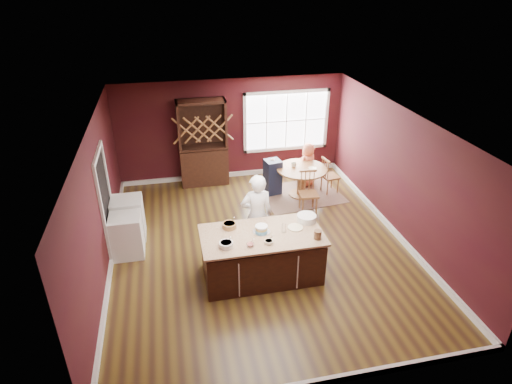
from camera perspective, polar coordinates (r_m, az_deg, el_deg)
The scene contains 27 objects.
room_shell at distance 8.31m, azimuth 0.52°, elevation 0.49°, with size 7.00×7.00×7.00m.
window at distance 11.71m, azimuth 4.05°, elevation 9.43°, with size 2.36×0.10×1.66m, color white, non-canonical shape.
doorway at distance 8.93m, azimuth -19.31°, elevation -1.49°, with size 0.08×1.26×2.13m, color white, non-canonical shape.
kitchen_island at distance 7.97m, azimuth 0.77°, elevation -8.53°, with size 2.20×1.15×0.92m.
dining_table at distance 10.77m, azimuth 6.09°, elevation 2.13°, with size 1.26×1.26×0.75m.
baker at distance 8.36m, azimuth 0.10°, elevation -3.10°, with size 0.63×0.42×1.74m, color white.
layer_cake at distance 7.72m, azimuth 0.72°, elevation -4.94°, with size 0.32×0.32×0.13m, color white, non-canonical shape.
bowl_blue at distance 7.36m, azimuth -4.00°, elevation -7.00°, with size 0.24×0.24×0.09m, color silver.
bowl_yellow at distance 7.86m, azimuth -3.57°, elevation -4.48°, with size 0.26×0.26×0.10m, color #9A8346.
bowl_pink at distance 7.37m, azimuth -0.78°, elevation -7.07°, with size 0.14×0.14×0.05m, color white.
bowl_olive at distance 7.44m, azimuth 1.71°, elevation -6.68°, with size 0.16×0.16×0.06m, color beige.
drinking_glass at distance 7.72m, azimuth 3.75°, elevation -4.83°, with size 0.08×0.08×0.16m, color silver.
dinner_plate at distance 7.89m, azimuth 5.27°, elevation -4.74°, with size 0.28×0.28×0.02m, color #FFEBC1.
white_tub at distance 8.10m, azimuth 6.76°, elevation -3.47°, with size 0.36×0.36×0.12m, color white.
stoneware_crock at distance 7.61m, azimuth 8.22°, elevation -5.65°, with size 0.14×0.14×0.16m, color #4F361E.
rug at distance 11.01m, azimuth 5.95°, elevation -0.35°, with size 1.99×1.54×0.01m, color brown.
chair_east at distance 11.07m, azimuth 9.89°, elevation 2.27°, with size 0.40×0.38×0.96m, color brown, non-canonical shape.
chair_south at distance 10.05m, azimuth 7.04°, elevation -0.06°, with size 0.43×0.41×1.02m, color brown, non-canonical shape.
chair_north at distance 11.55m, azimuth 6.39°, elevation 3.73°, with size 0.42×0.40×1.00m, color olive, non-canonical shape.
seated_woman at distance 11.31m, azimuth 6.92°, elevation 3.67°, with size 0.57×0.37×1.17m, color #D66C49.
high_chair at distance 10.85m, azimuth 2.23°, elevation 2.12°, with size 0.38×0.38×0.95m, color #1C243F, non-canonical shape.
toddler at distance 10.77m, azimuth 1.78°, elevation 3.89°, with size 0.18×0.14×0.26m, color #8CA5BF, non-canonical shape.
table_plate at distance 10.69m, azimuth 7.54°, elevation 3.16°, with size 0.20×0.20×0.02m, color beige.
table_cup at distance 10.73m, azimuth 5.06°, elevation 3.65°, with size 0.13×0.13×0.10m, color beige.
hutch at distance 11.21m, azimuth -7.08°, elevation 6.46°, with size 1.24×0.52×2.27m, color black.
washer at distance 8.91m, azimuth -16.81°, elevation -5.59°, with size 0.60×0.58×0.87m, color white.
dryer at distance 9.44m, azimuth -16.64°, elevation -3.39°, with size 0.63×0.61×0.92m, color silver.
Camera 1 is at (-1.62, -7.22, 5.13)m, focal length 30.00 mm.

